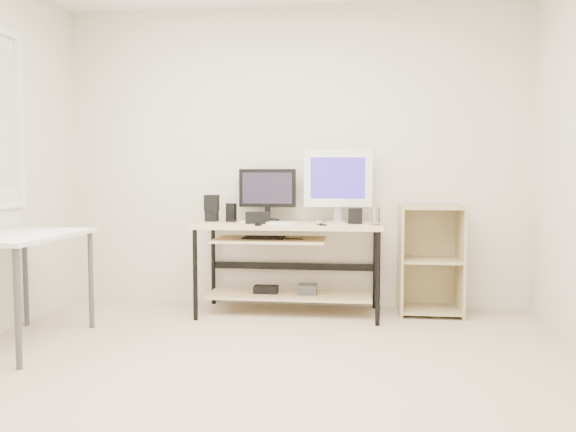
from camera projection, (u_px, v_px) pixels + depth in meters
The scene contains 16 objects.
room at pixel (228, 141), 2.96m from camera, with size 4.01×4.01×2.62m.
desk at pixel (286, 249), 4.60m from camera, with size 1.50×0.65×0.75m.
side_table at pixel (21, 246), 3.73m from camera, with size 0.60×1.00×0.75m.
shelf_unit at pixel (430, 259), 4.63m from camera, with size 0.50×0.40×0.90m.
black_monitor at pixel (268, 191), 4.79m from camera, with size 0.49×0.20×0.45m.
white_imac at pixel (338, 180), 4.67m from camera, with size 0.57×0.18×0.61m.
keyboard at pixel (268, 222), 4.57m from camera, with size 0.48×0.13×0.02m, color white.
mouse at pixel (319, 223), 4.44m from camera, with size 0.07×0.10×0.04m, color #AAAAAF.
center_speaker at pixel (258, 218), 4.55m from camera, with size 0.19×0.08×0.10m, color black.
speaker_left at pixel (212, 207), 4.79m from camera, with size 0.12×0.12×0.23m.
speaker_right at pixel (355, 216), 4.55m from camera, with size 0.10×0.10×0.13m, color black.
audio_controller at pixel (231, 213), 4.72m from camera, with size 0.08×0.05×0.16m, color black.
volume_puck at pixel (258, 224), 4.35m from camera, with size 0.06×0.06×0.02m, color black.
smartphone at pixel (323, 225), 4.40m from camera, with size 0.05×0.10×0.01m, color black.
coaster at pixel (376, 225), 4.42m from camera, with size 0.09×0.09×0.01m, color #986544.
drinking_glass at pixel (376, 216), 4.41m from camera, with size 0.07×0.07×0.14m, color white.
Camera 1 is at (0.53, -2.88, 1.13)m, focal length 35.00 mm.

